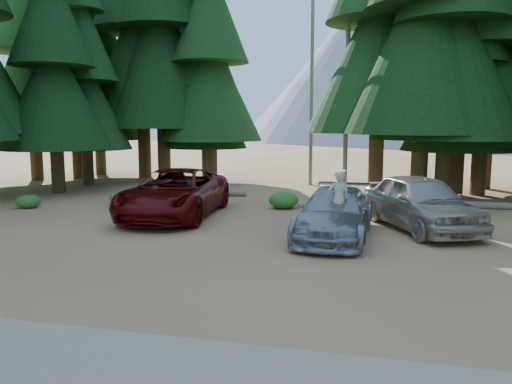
% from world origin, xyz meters
% --- Properties ---
extents(ground, '(160.00, 160.00, 0.00)m').
position_xyz_m(ground, '(0.00, 0.00, 0.00)').
color(ground, '#9D6542').
rests_on(ground, ground).
extents(forest_belt_north, '(36.00, 7.00, 22.00)m').
position_xyz_m(forest_belt_north, '(0.00, 15.00, 0.00)').
color(forest_belt_north, black).
rests_on(forest_belt_north, ground).
extents(snag_front, '(0.24, 0.24, 12.00)m').
position_xyz_m(snag_front, '(0.80, 14.50, 6.00)').
color(snag_front, '#6C6657').
rests_on(snag_front, ground).
extents(snag_back, '(0.20, 0.20, 10.00)m').
position_xyz_m(snag_back, '(-1.20, 16.00, 5.00)').
color(snag_back, '#6C6657').
rests_on(snag_back, ground).
extents(mountain_peak, '(48.00, 50.00, 28.00)m').
position_xyz_m(mountain_peak, '(-2.59, 88.23, 12.71)').
color(mountain_peak, gray).
rests_on(mountain_peak, ground).
extents(red_pickup, '(3.36, 6.53, 1.76)m').
position_xyz_m(red_pickup, '(-4.87, 5.11, 0.88)').
color(red_pickup, '#5C0807').
rests_on(red_pickup, ground).
extents(silver_minivan_center, '(2.32, 5.18, 1.47)m').
position_xyz_m(silver_minivan_center, '(1.17, 3.03, 0.74)').
color(silver_minivan_center, '#979A9F').
rests_on(silver_minivan_center, ground).
extents(silver_minivan_right, '(4.10, 5.70, 1.80)m').
position_xyz_m(silver_minivan_right, '(3.79, 4.88, 0.90)').
color(silver_minivan_right, '#ABA698').
rests_on(silver_minivan_right, ground).
extents(frisbee_player, '(0.72, 0.57, 1.73)m').
position_xyz_m(frisbee_player, '(1.32, 2.41, 1.26)').
color(frisbee_player, beige).
rests_on(frisbee_player, ground).
extents(log_left, '(3.78, 0.62, 0.27)m').
position_xyz_m(log_left, '(-5.45, 10.50, 0.13)').
color(log_left, '#6C6657').
rests_on(log_left, ground).
extents(log_mid, '(3.21, 2.51, 0.31)m').
position_xyz_m(log_mid, '(4.40, 8.89, 0.16)').
color(log_mid, '#6C6657').
rests_on(log_mid, ground).
extents(log_right, '(4.43, 0.65, 0.28)m').
position_xyz_m(log_right, '(5.73, 9.73, 0.14)').
color(log_right, '#6C6657').
rests_on(log_right, ground).
extents(shrub_far_left, '(1.10, 1.10, 0.60)m').
position_xyz_m(shrub_far_left, '(-8.08, 7.09, 0.30)').
color(shrub_far_left, '#2E7222').
rests_on(shrub_far_left, ground).
extents(shrub_left, '(1.08, 1.08, 0.59)m').
position_xyz_m(shrub_left, '(-4.83, 10.00, 0.30)').
color(shrub_left, '#2E7222').
rests_on(shrub_left, ground).
extents(shrub_center_left, '(1.22, 1.22, 0.67)m').
position_xyz_m(shrub_center_left, '(-1.26, 7.84, 0.34)').
color(shrub_center_left, '#2E7222').
rests_on(shrub_center_left, ground).
extents(shrub_center_right, '(0.88, 0.88, 0.49)m').
position_xyz_m(shrub_center_right, '(1.08, 10.00, 0.24)').
color(shrub_center_right, '#2E7222').
rests_on(shrub_center_right, ground).
extents(shrub_right, '(0.85, 0.85, 0.47)m').
position_xyz_m(shrub_right, '(2.49, 8.56, 0.23)').
color(shrub_right, '#2E7222').
rests_on(shrub_right, ground).
extents(shrub_edge_west, '(0.99, 0.99, 0.54)m').
position_xyz_m(shrub_edge_west, '(-11.46, 5.50, 0.27)').
color(shrub_edge_west, '#2E7222').
rests_on(shrub_edge_west, ground).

